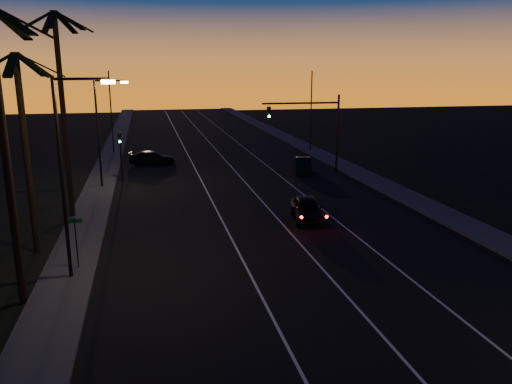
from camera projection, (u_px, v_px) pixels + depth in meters
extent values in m
cube|color=black|center=(259.00, 207.00, 34.34)|extent=(20.00, 170.00, 0.01)
cube|color=#383835|center=(89.00, 216.00, 31.98)|extent=(2.40, 170.00, 0.16)
cube|color=#383835|center=(408.00, 197.00, 36.66)|extent=(2.40, 170.00, 0.16)
cube|color=silver|center=(216.00, 209.00, 33.71)|extent=(0.12, 160.00, 0.01)
cube|color=silver|center=(266.00, 206.00, 34.44)|extent=(0.12, 160.00, 0.01)
cube|color=silver|center=(315.00, 203.00, 35.17)|extent=(0.12, 160.00, 0.01)
cylinder|color=black|center=(7.00, 164.00, 18.95)|extent=(0.32, 0.32, 11.50)
cube|color=black|center=(22.00, 21.00, 18.15)|extent=(2.18, 0.92, 1.18)
cube|color=black|center=(9.00, 23.00, 18.70)|extent=(1.25, 2.12, 1.18)
cube|color=black|center=(10.00, 19.00, 17.26)|extent=(1.95, 1.61, 1.18)
cylinder|color=black|center=(27.00, 157.00, 24.69)|extent=(0.32, 0.32, 10.00)
cube|color=black|center=(41.00, 65.00, 24.08)|extent=(2.18, 0.92, 1.18)
cube|color=black|center=(31.00, 65.00, 24.62)|extent=(1.25, 2.12, 1.18)
cube|color=black|center=(10.00, 65.00, 24.41)|extent=(1.34, 2.09, 1.18)
cube|color=black|center=(11.00, 65.00, 22.62)|extent=(0.45, 2.16, 1.18)
cube|color=black|center=(33.00, 65.00, 23.18)|extent=(1.95, 1.61, 1.18)
cylinder|color=black|center=(64.00, 119.00, 30.28)|extent=(0.32, 0.32, 12.50)
cube|color=black|center=(74.00, 22.00, 29.37)|extent=(2.18, 0.92, 1.18)
cube|color=black|center=(65.00, 23.00, 29.91)|extent=(1.25, 2.12, 1.18)
cube|color=black|center=(49.00, 22.00, 29.69)|extent=(1.34, 2.09, 1.18)
cube|color=black|center=(36.00, 21.00, 28.88)|extent=(2.18, 0.82, 1.18)
cube|color=black|center=(37.00, 20.00, 28.09)|extent=(1.90, 1.69, 1.18)
cube|color=black|center=(52.00, 19.00, 27.90)|extent=(0.45, 2.16, 1.18)
cube|color=black|center=(69.00, 20.00, 28.47)|extent=(1.95, 1.61, 1.18)
cylinder|color=black|center=(62.00, 182.00, 21.48)|extent=(0.16, 0.16, 9.00)
cylinder|color=black|center=(80.00, 79.00, 20.65)|extent=(2.20, 0.12, 0.12)
cube|color=#F8D163|center=(108.00, 82.00, 20.92)|extent=(0.55, 0.26, 0.16)
cylinder|color=black|center=(98.00, 135.00, 38.59)|extent=(0.16, 0.16, 8.50)
cylinder|color=black|center=(109.00, 81.00, 37.83)|extent=(2.20, 0.12, 0.12)
cube|color=#F8D163|center=(124.00, 82.00, 38.09)|extent=(0.55, 0.26, 0.16)
cylinder|color=black|center=(77.00, 244.00, 23.24)|extent=(0.06, 0.06, 2.60)
cube|color=#0B4513|center=(74.00, 221.00, 22.96)|extent=(0.70, 0.03, 0.20)
cylinder|color=black|center=(337.00, 134.00, 44.95)|extent=(0.20, 0.20, 7.00)
cylinder|color=black|center=(301.00, 103.00, 43.54)|extent=(7.00, 0.16, 0.16)
cube|color=black|center=(269.00, 112.00, 43.12)|extent=(0.32, 0.28, 1.00)
sphere|color=black|center=(269.00, 109.00, 42.88)|extent=(0.20, 0.20, 0.20)
sphere|color=black|center=(269.00, 113.00, 42.96)|extent=(0.20, 0.20, 0.20)
sphere|color=#14FF59|center=(269.00, 116.00, 43.04)|extent=(0.20, 0.20, 0.20)
cylinder|color=black|center=(121.00, 157.00, 41.32)|extent=(0.14, 0.14, 4.20)
cube|color=black|center=(120.00, 138.00, 40.93)|extent=(0.28, 0.25, 0.90)
sphere|color=black|center=(119.00, 135.00, 40.72)|extent=(0.18, 0.18, 0.18)
sphere|color=black|center=(120.00, 138.00, 40.79)|extent=(0.18, 0.18, 0.18)
sphere|color=#14FF59|center=(120.00, 142.00, 40.86)|extent=(0.18, 0.18, 0.18)
cylinder|color=black|center=(111.00, 113.00, 54.64)|extent=(0.14, 0.14, 9.00)
cylinder|color=black|center=(311.00, 111.00, 56.39)|extent=(0.14, 0.14, 9.00)
imported|color=black|center=(307.00, 209.00, 31.15)|extent=(2.36, 4.50, 1.46)
sphere|color=#FF0F05|center=(301.00, 217.00, 28.58)|extent=(0.18, 0.18, 0.18)
sphere|color=#FF0F05|center=(327.00, 217.00, 28.67)|extent=(0.18, 0.18, 0.18)
imported|color=black|center=(303.00, 165.00, 45.34)|extent=(2.42, 4.33, 1.35)
imported|color=black|center=(152.00, 158.00, 49.11)|extent=(4.84, 2.93, 1.31)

